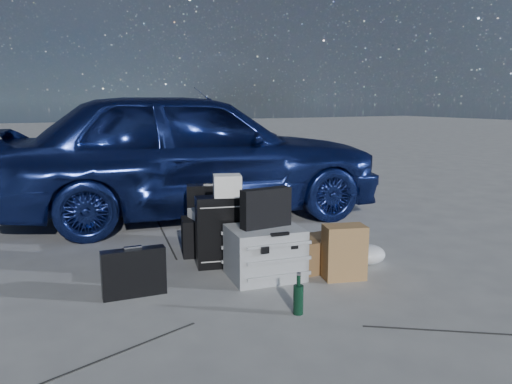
% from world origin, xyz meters
% --- Properties ---
extents(ground, '(60.00, 60.00, 0.00)m').
position_xyz_m(ground, '(0.00, 0.00, 0.00)').
color(ground, '#A1A19D').
rests_on(ground, ground).
extents(car, '(4.63, 2.41, 1.51)m').
position_xyz_m(car, '(0.35, 2.55, 0.75)').
color(car, navy).
rests_on(car, ground).
extents(pelican_case, '(0.60, 0.52, 0.40)m').
position_xyz_m(pelican_case, '(0.12, 0.30, 0.20)').
color(pelican_case, '#ABAEB1').
rests_on(pelican_case, ground).
extents(laptop_bag, '(0.41, 0.12, 0.30)m').
position_xyz_m(laptop_bag, '(0.14, 0.31, 0.55)').
color(laptop_bag, black).
rests_on(laptop_bag, pelican_case).
extents(briefcase, '(0.45, 0.13, 0.34)m').
position_xyz_m(briefcase, '(-0.87, 0.38, 0.17)').
color(briefcase, black).
rests_on(briefcase, ground).
extents(suitcase_left, '(0.46, 0.31, 0.56)m').
position_xyz_m(suitcase_left, '(0.12, 1.41, 0.28)').
color(suitcase_left, black).
rests_on(suitcase_left, ground).
extents(suitcase_right, '(0.52, 0.29, 0.59)m').
position_xyz_m(suitcase_right, '(-0.03, 0.69, 0.30)').
color(suitcase_right, black).
rests_on(suitcase_right, ground).
extents(white_carton, '(0.27, 0.24, 0.18)m').
position_xyz_m(white_carton, '(-0.02, 0.68, 0.68)').
color(white_carton, white).
rests_on(white_carton, suitcase_right).
extents(duffel_bag, '(0.71, 0.45, 0.33)m').
position_xyz_m(duffel_bag, '(0.05, 1.04, 0.16)').
color(duffel_bag, black).
rests_on(duffel_bag, ground).
extents(flat_box_white, '(0.45, 0.34, 0.08)m').
position_xyz_m(flat_box_white, '(0.04, 1.03, 0.37)').
color(flat_box_white, white).
rests_on(flat_box_white, duffel_bag).
extents(flat_box_black, '(0.30, 0.21, 0.06)m').
position_xyz_m(flat_box_black, '(0.02, 1.04, 0.44)').
color(flat_box_black, black).
rests_on(flat_box_black, flat_box_white).
extents(kraft_bag, '(0.36, 0.27, 0.42)m').
position_xyz_m(kraft_bag, '(0.65, -0.01, 0.21)').
color(kraft_bag, '#A17346').
rests_on(kraft_bag, ground).
extents(cardboard_box, '(0.36, 0.32, 0.26)m').
position_xyz_m(cardboard_box, '(0.60, 0.28, 0.13)').
color(cardboard_box, '#9C7244').
rests_on(cardboard_box, ground).
extents(plastic_bag, '(0.34, 0.31, 0.17)m').
position_xyz_m(plastic_bag, '(1.04, 0.18, 0.08)').
color(plastic_bag, silver).
rests_on(plastic_bag, ground).
extents(green_bottle, '(0.08, 0.08, 0.26)m').
position_xyz_m(green_bottle, '(-0.01, -0.40, 0.13)').
color(green_bottle, black).
rests_on(green_bottle, ground).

